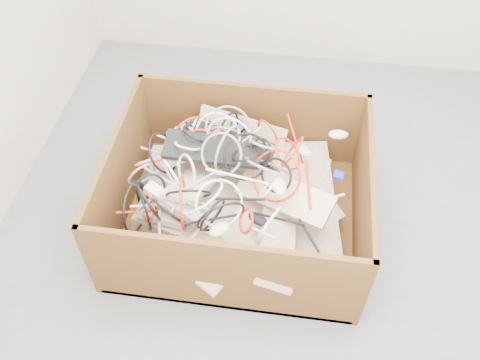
# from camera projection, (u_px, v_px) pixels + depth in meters

# --- Properties ---
(ground) EXTENTS (3.00, 3.00, 0.00)m
(ground) POSITION_uv_depth(u_px,v_px,m) (294.00, 230.00, 2.64)
(ground) COLOR #5B5B5D
(ground) RESTS_ON ground
(room_shell) EXTENTS (3.04, 3.04, 2.50)m
(room_shell) POSITION_uv_depth(u_px,v_px,m) (323.00, 6.00, 1.70)
(room_shell) COLOR beige
(room_shell) RESTS_ON ground
(cardboard_box) EXTENTS (1.20, 1.00, 0.51)m
(cardboard_box) POSITION_uv_depth(u_px,v_px,m) (236.00, 205.00, 2.58)
(cardboard_box) COLOR #442A11
(cardboard_box) RESTS_ON ground
(keyboard_pile) EXTENTS (0.98, 0.97, 0.36)m
(keyboard_pile) POSITION_uv_depth(u_px,v_px,m) (238.00, 185.00, 2.47)
(keyboard_pile) COLOR #CEB591
(keyboard_pile) RESTS_ON cardboard_box
(mice_scatter) EXTENTS (0.93, 0.78, 0.20)m
(mice_scatter) POSITION_uv_depth(u_px,v_px,m) (242.00, 174.00, 2.40)
(mice_scatter) COLOR beige
(mice_scatter) RESTS_ON keyboard_pile
(power_strip_left) EXTENTS (0.27, 0.16, 0.11)m
(power_strip_left) POSITION_uv_depth(u_px,v_px,m) (189.00, 154.00, 2.47)
(power_strip_left) COLOR white
(power_strip_left) RESTS_ON keyboard_pile
(power_strip_right) EXTENTS (0.29, 0.17, 0.10)m
(power_strip_right) POSITION_uv_depth(u_px,v_px,m) (173.00, 203.00, 2.31)
(power_strip_right) COLOR white
(power_strip_right) RESTS_ON keyboard_pile
(vga_plug) EXTENTS (0.05, 0.05, 0.03)m
(vga_plug) POSITION_uv_depth(u_px,v_px,m) (338.00, 175.00, 2.39)
(vga_plug) COLOR #0C1EBF
(vga_plug) RESTS_ON keyboard_pile
(cable_tangle) EXTENTS (1.02, 0.87, 0.43)m
(cable_tangle) POSITION_uv_depth(u_px,v_px,m) (212.00, 169.00, 2.38)
(cable_tangle) COLOR gray
(cable_tangle) RESTS_ON keyboard_pile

